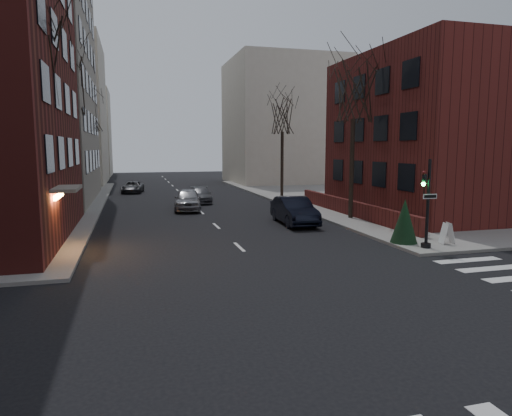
{
  "coord_description": "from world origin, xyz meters",
  "views": [
    {
      "loc": [
        -4.79,
        -8.53,
        4.67
      ],
      "look_at": [
        0.48,
        10.76,
        2.0
      ],
      "focal_mm": 32.0,
      "sensor_mm": 36.0,
      "label": 1
    }
  ],
  "objects_px": {
    "traffic_signal": "(426,209)",
    "car_lane_gray": "(200,195)",
    "tree_right_b": "(282,115)",
    "sandwich_board": "(447,233)",
    "tree_left_b": "(68,85)",
    "parked_sedan": "(294,211)",
    "car_lane_far": "(133,187)",
    "evergreen_shrub": "(404,221)",
    "tree_right_a": "(354,93)",
    "streetlamp_near": "(74,154)",
    "tree_left_c": "(87,113)",
    "car_lane_silver": "(188,199)",
    "tree_left_a": "(33,60)",
    "streetlamp_far": "(97,151)"
  },
  "relations": [
    {
      "from": "tree_left_c",
      "to": "car_lane_silver",
      "type": "xyz_separation_m",
      "value": [
        8.0,
        -14.54,
        -7.23
      ]
    },
    {
      "from": "traffic_signal",
      "to": "tree_left_b",
      "type": "distance_m",
      "value": 24.87
    },
    {
      "from": "tree_left_a",
      "to": "tree_right_b",
      "type": "bearing_deg",
      "value": 45.64
    },
    {
      "from": "traffic_signal",
      "to": "streetlamp_far",
      "type": "relative_size",
      "value": 0.64
    },
    {
      "from": "parked_sedan",
      "to": "tree_left_b",
      "type": "bearing_deg",
      "value": 149.89
    },
    {
      "from": "tree_left_a",
      "to": "parked_sedan",
      "type": "height_order",
      "value": "tree_left_a"
    },
    {
      "from": "tree_left_b",
      "to": "sandwich_board",
      "type": "distance_m",
      "value": 25.98
    },
    {
      "from": "parked_sedan",
      "to": "car_lane_silver",
      "type": "bearing_deg",
      "value": 126.73
    },
    {
      "from": "parked_sedan",
      "to": "car_lane_far",
      "type": "bearing_deg",
      "value": 114.86
    },
    {
      "from": "tree_left_c",
      "to": "streetlamp_near",
      "type": "height_order",
      "value": "tree_left_c"
    },
    {
      "from": "tree_left_a",
      "to": "tree_right_b",
      "type": "relative_size",
      "value": 1.12
    },
    {
      "from": "traffic_signal",
      "to": "streetlamp_far",
      "type": "xyz_separation_m",
      "value": [
        -16.14,
        33.01,
        2.33
      ]
    },
    {
      "from": "tree_left_b",
      "to": "sandwich_board",
      "type": "bearing_deg",
      "value": -41.99
    },
    {
      "from": "tree_right_a",
      "to": "car_lane_far",
      "type": "bearing_deg",
      "value": 121.37
    },
    {
      "from": "car_lane_gray",
      "to": "evergreen_shrub",
      "type": "bearing_deg",
      "value": -65.95
    },
    {
      "from": "traffic_signal",
      "to": "tree_left_b",
      "type": "relative_size",
      "value": 0.37
    },
    {
      "from": "traffic_signal",
      "to": "car_lane_gray",
      "type": "relative_size",
      "value": 0.91
    },
    {
      "from": "tree_right_b",
      "to": "evergreen_shrub",
      "type": "relative_size",
      "value": 4.38
    },
    {
      "from": "tree_left_b",
      "to": "streetlamp_near",
      "type": "distance_m",
      "value": 6.18
    },
    {
      "from": "sandwich_board",
      "to": "car_lane_far",
      "type": "bearing_deg",
      "value": 128.32
    },
    {
      "from": "tree_left_a",
      "to": "car_lane_far",
      "type": "distance_m",
      "value": 27.66
    },
    {
      "from": "traffic_signal",
      "to": "car_lane_far",
      "type": "height_order",
      "value": "traffic_signal"
    },
    {
      "from": "streetlamp_far",
      "to": "evergreen_shrub",
      "type": "relative_size",
      "value": 3.0
    },
    {
      "from": "tree_left_a",
      "to": "tree_left_b",
      "type": "bearing_deg",
      "value": 90.0
    },
    {
      "from": "tree_left_b",
      "to": "streetlamp_far",
      "type": "relative_size",
      "value": 1.72
    },
    {
      "from": "car_lane_silver",
      "to": "tree_left_b",
      "type": "bearing_deg",
      "value": -175.96
    },
    {
      "from": "tree_right_a",
      "to": "car_lane_far",
      "type": "height_order",
      "value": "tree_right_a"
    },
    {
      "from": "streetlamp_far",
      "to": "parked_sedan",
      "type": "distance_m",
      "value": 27.99
    },
    {
      "from": "tree_left_b",
      "to": "parked_sedan",
      "type": "height_order",
      "value": "tree_left_b"
    },
    {
      "from": "sandwich_board",
      "to": "tree_right_a",
      "type": "bearing_deg",
      "value": 108.18
    },
    {
      "from": "tree_right_a",
      "to": "evergreen_shrub",
      "type": "xyz_separation_m",
      "value": [
        -1.14,
        -7.77,
        -6.83
      ]
    },
    {
      "from": "tree_right_a",
      "to": "streetlamp_far",
      "type": "height_order",
      "value": "tree_right_a"
    },
    {
      "from": "tree_right_a",
      "to": "parked_sedan",
      "type": "bearing_deg",
      "value": -171.7
    },
    {
      "from": "tree_left_a",
      "to": "tree_left_b",
      "type": "height_order",
      "value": "tree_left_b"
    },
    {
      "from": "car_lane_far",
      "to": "evergreen_shrub",
      "type": "relative_size",
      "value": 2.03
    },
    {
      "from": "tree_right_b",
      "to": "sandwich_board",
      "type": "distance_m",
      "value": 23.54
    },
    {
      "from": "streetlamp_near",
      "to": "car_lane_far",
      "type": "height_order",
      "value": "streetlamp_near"
    },
    {
      "from": "car_lane_gray",
      "to": "tree_right_a",
      "type": "bearing_deg",
      "value": -51.24
    },
    {
      "from": "tree_left_b",
      "to": "car_lane_gray",
      "type": "xyz_separation_m",
      "value": [
        9.6,
        3.88,
        -8.27
      ]
    },
    {
      "from": "tree_right_b",
      "to": "sandwich_board",
      "type": "height_order",
      "value": "tree_right_b"
    },
    {
      "from": "streetlamp_far",
      "to": "evergreen_shrub",
      "type": "distance_m",
      "value": 35.63
    },
    {
      "from": "tree_left_a",
      "to": "tree_left_b",
      "type": "xyz_separation_m",
      "value": [
        0.0,
        12.0,
        0.44
      ]
    },
    {
      "from": "sandwich_board",
      "to": "streetlamp_near",
      "type": "bearing_deg",
      "value": 158.24
    },
    {
      "from": "tree_right_a",
      "to": "car_lane_gray",
      "type": "height_order",
      "value": "tree_right_a"
    },
    {
      "from": "sandwich_board",
      "to": "car_lane_silver",
      "type": "bearing_deg",
      "value": 136.31
    },
    {
      "from": "streetlamp_far",
      "to": "car_lane_silver",
      "type": "xyz_separation_m",
      "value": [
        7.4,
        -16.54,
        -3.44
      ]
    },
    {
      "from": "tree_left_b",
      "to": "tree_right_a",
      "type": "distance_m",
      "value": 19.35
    },
    {
      "from": "traffic_signal",
      "to": "parked_sedan",
      "type": "relative_size",
      "value": 0.79
    },
    {
      "from": "traffic_signal",
      "to": "streetlamp_near",
      "type": "relative_size",
      "value": 0.64
    },
    {
      "from": "parked_sedan",
      "to": "car_lane_gray",
      "type": "relative_size",
      "value": 1.14
    }
  ]
}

